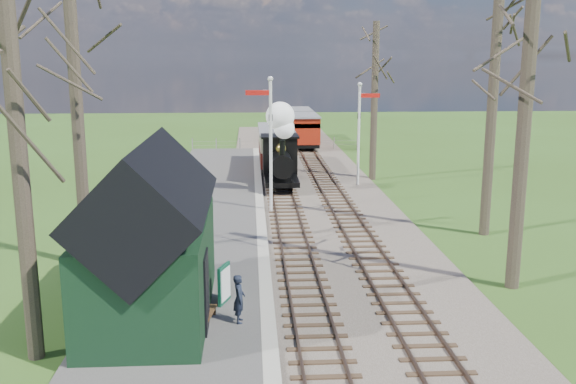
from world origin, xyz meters
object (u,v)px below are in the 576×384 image
at_px(coach, 276,146).
at_px(bench, 200,310).
at_px(station_shed, 150,241).
at_px(semaphore_far, 360,126).
at_px(red_carriage_b, 299,123).
at_px(sign_board, 224,284).
at_px(semaphore_near, 269,135).
at_px(red_carriage_a, 305,130).
at_px(person, 239,299).
at_px(locomotive, 281,151).

height_order(coach, bench, coach).
bearing_deg(coach, station_shed, -100.48).
relative_size(semaphore_far, red_carriage_b, 1.13).
height_order(coach, sign_board, coach).
distance_m(station_shed, sign_board, 2.53).
height_order(station_shed, semaphore_near, semaphore_near).
distance_m(red_carriage_a, red_carriage_b, 5.50).
height_order(red_carriage_b, bench, red_carriage_b).
xyz_separation_m(semaphore_near, red_carriage_b, (3.37, 26.29, -2.14)).
height_order(red_carriage_a, person, red_carriage_a).
height_order(station_shed, locomotive, station_shed).
xyz_separation_m(coach, person, (-1.96, -23.88, -0.71)).
relative_size(semaphore_far, red_carriage_a, 1.13).
xyz_separation_m(sign_board, bench, (-0.59, -1.43, -0.18)).
relative_size(semaphore_near, person, 4.77).
bearing_deg(coach, sign_board, -96.10).
distance_m(semaphore_near, locomotive, 5.42).
height_order(sign_board, person, person).
distance_m(coach, sign_board, 22.63).
xyz_separation_m(red_carriage_b, person, (-4.56, -38.94, -0.63)).
relative_size(locomotive, red_carriage_b, 0.92).
bearing_deg(red_carriage_a, semaphore_far, -83.16).
relative_size(sign_board, person, 0.86).
relative_size(semaphore_far, bench, 3.87).
relative_size(semaphore_near, bench, 4.20).
relative_size(coach, sign_board, 6.64).
bearing_deg(semaphore_far, semaphore_near, -130.60).
distance_m(red_carriage_a, person, 33.75).
bearing_deg(red_carriage_b, semaphore_far, -85.00).
xyz_separation_m(station_shed, red_carriage_a, (6.90, 32.79, -0.79)).
xyz_separation_m(station_shed, coach, (4.30, 23.23, -0.70)).
bearing_deg(person, semaphore_far, -19.06).
height_order(semaphore_far, red_carriage_a, semaphore_far).
xyz_separation_m(red_carriage_b, sign_board, (-5.00, -37.55, -0.72)).
distance_m(semaphore_near, sign_board, 11.73).
distance_m(locomotive, red_carriage_a, 15.86).
height_order(semaphore_near, bench, semaphore_near).
bearing_deg(bench, red_carriage_b, 81.84).
xyz_separation_m(sign_board, person, (0.44, -1.39, 0.09)).
bearing_deg(bench, person, 2.55).
bearing_deg(bench, semaphore_far, 68.51).
xyz_separation_m(red_carriage_a, bench, (-5.59, -33.48, -0.90)).
bearing_deg(red_carriage_b, station_shed, -100.21).
height_order(semaphore_near, semaphore_far, semaphore_near).
height_order(locomotive, coach, locomotive).
xyz_separation_m(coach, red_carriage_a, (2.60, 9.56, -0.08)).
bearing_deg(locomotive, red_carriage_b, 82.95).
xyz_separation_m(semaphore_far, red_carriage_b, (-1.77, 20.29, -1.87)).
bearing_deg(person, locomotive, -6.54).
relative_size(station_shed, sign_board, 5.62).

